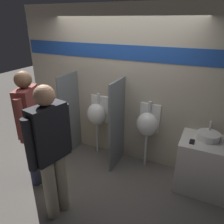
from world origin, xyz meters
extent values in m
plane|color=#5B5651|center=(0.00, 0.00, 0.00)|extent=(16.00, 16.00, 0.00)
cube|color=#B2A893|center=(0.00, 0.60, 1.35)|extent=(4.00, 0.06, 2.70)
cube|color=#1E479E|center=(0.00, 0.56, 1.95)|extent=(3.92, 0.01, 0.24)
cube|color=silver|center=(1.54, 0.26, 0.42)|extent=(0.83, 0.62, 0.83)
cylinder|color=white|center=(1.49, 0.32, 0.88)|extent=(0.32, 0.32, 0.10)
cylinder|color=silver|center=(1.49, 0.44, 1.00)|extent=(0.03, 0.03, 0.14)
cube|color=black|center=(1.29, 0.14, 0.84)|extent=(0.07, 0.14, 0.01)
cube|color=slate|center=(-0.93, 0.27, 0.78)|extent=(0.03, 0.60, 1.57)
cube|color=slate|center=(0.05, 0.27, 0.78)|extent=(0.03, 0.60, 1.57)
cylinder|color=silver|center=(-0.44, 0.42, 0.32)|extent=(0.04, 0.04, 0.64)
ellipsoid|color=white|center=(-0.44, 0.42, 0.82)|extent=(0.37, 0.28, 0.41)
cube|color=white|center=(-0.44, 0.56, 0.89)|extent=(0.35, 0.02, 0.52)
cylinder|color=silver|center=(-0.44, 0.52, 1.12)|extent=(0.06, 0.06, 0.16)
cylinder|color=silver|center=(0.53, 0.42, 0.32)|extent=(0.04, 0.04, 0.64)
ellipsoid|color=white|center=(0.53, 0.42, 0.82)|extent=(0.37, 0.28, 0.41)
cube|color=white|center=(0.53, 0.56, 0.89)|extent=(0.35, 0.02, 0.52)
cylinder|color=silver|center=(0.53, 0.52, 1.12)|extent=(0.06, 0.06, 0.16)
cylinder|color=white|center=(-1.41, 0.21, 0.20)|extent=(0.36, 0.36, 0.39)
torus|color=white|center=(-1.41, 0.21, 0.40)|extent=(0.37, 0.37, 0.04)
cube|color=white|center=(-1.41, 0.48, 0.59)|extent=(0.37, 0.16, 0.40)
cylinder|color=silver|center=(-1.41, 0.46, 0.87)|extent=(0.06, 0.06, 0.14)
cylinder|color=gray|center=(-0.24, -1.17, 0.44)|extent=(0.16, 0.16, 0.88)
cylinder|color=gray|center=(-0.20, -1.00, 0.44)|extent=(0.16, 0.16, 0.88)
cube|color=black|center=(-0.22, -1.08, 1.22)|extent=(0.29, 0.49, 0.69)
cylinder|color=black|center=(-0.27, -1.34, 1.19)|extent=(0.11, 0.11, 0.64)
cylinder|color=black|center=(-0.17, -0.83, 1.19)|extent=(0.11, 0.11, 0.64)
sphere|color=#A87A5B|center=(-0.22, -1.08, 1.69)|extent=(0.24, 0.24, 0.24)
cylinder|color=#282D4C|center=(-0.90, -0.78, 0.44)|extent=(0.16, 0.16, 0.88)
cylinder|color=#282D4C|center=(-0.97, -0.62, 0.44)|extent=(0.16, 0.16, 0.88)
cube|color=brown|center=(-0.93, -0.70, 1.23)|extent=(0.37, 0.50, 0.70)
cylinder|color=brown|center=(-0.83, -0.94, 1.19)|extent=(0.11, 0.11, 0.64)
cylinder|color=brown|center=(-1.04, -0.46, 1.19)|extent=(0.11, 0.11, 0.64)
sphere|color=brown|center=(-0.93, -0.70, 1.69)|extent=(0.24, 0.24, 0.24)
cube|color=yellow|center=(-0.63, -0.67, 0.18)|extent=(0.28, 0.15, 0.37)
torus|color=#4C4742|center=(-0.63, -0.67, 0.41)|extent=(0.18, 0.01, 0.18)
camera|label=1|loc=(1.41, -2.80, 2.46)|focal=35.00mm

